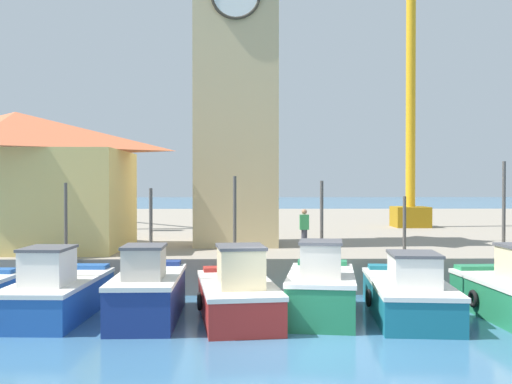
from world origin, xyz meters
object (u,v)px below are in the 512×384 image
object	(u,v)px
warehouse_left	(16,179)
fishing_boat_left_outer	(58,292)
fishing_boat_mid_right	(408,294)
fishing_boat_mid_left	(237,294)
fishing_boat_left_inner	(148,292)
port_crane_far	(411,89)
clock_tower	(236,69)
fishing_boat_center	(321,290)
dock_worker_near_tower	(304,230)

from	to	relation	value
warehouse_left	fishing_boat_left_outer	bearing A→B (deg)	-60.52
fishing_boat_mid_right	warehouse_left	world-z (taller)	warehouse_left
fishing_boat_mid_left	fishing_boat_mid_right	bearing A→B (deg)	2.21
fishing_boat_left_inner	port_crane_far	xyz separation A→B (m)	(12.56, 18.68, 8.64)
fishing_boat_mid_left	clock_tower	world-z (taller)	clock_tower
fishing_boat_left_outer	fishing_boat_left_inner	distance (m)	2.69
port_crane_far	warehouse_left	bearing A→B (deg)	-147.96
fishing_boat_center	dock_worker_near_tower	world-z (taller)	fishing_boat_center
clock_tower	dock_worker_near_tower	world-z (taller)	clock_tower
fishing_boat_mid_left	dock_worker_near_tower	world-z (taller)	fishing_boat_mid_left
fishing_boat_mid_left	fishing_boat_mid_right	world-z (taller)	fishing_boat_mid_left
fishing_boat_left_outer	fishing_boat_center	size ratio (longest dim) A/B	1.15
fishing_boat_left_outer	clock_tower	size ratio (longest dim) A/B	0.32
fishing_boat_center	warehouse_left	world-z (taller)	warehouse_left
fishing_boat_left_inner	fishing_boat_mid_right	distance (m)	7.42
fishing_boat_center	port_crane_far	xyz separation A→B (m)	(7.66, 18.48, 8.63)
fishing_boat_mid_left	fishing_boat_mid_right	size ratio (longest dim) A/B	0.95
fishing_boat_left_inner	clock_tower	distance (m)	11.83
fishing_boat_left_inner	port_crane_far	bearing A→B (deg)	56.08
dock_worker_near_tower	port_crane_far	bearing A→B (deg)	59.91
fishing_boat_left_outer	dock_worker_near_tower	xyz separation A→B (m)	(7.59, 5.08, 1.39)
clock_tower	port_crane_far	bearing A→B (deg)	44.86
fishing_boat_mid_right	port_crane_far	xyz separation A→B (m)	(5.15, 18.43, 8.76)
fishing_boat_left_outer	fishing_boat_mid_right	distance (m)	10.07
port_crane_far	dock_worker_near_tower	bearing A→B (deg)	-120.09
clock_tower	fishing_boat_left_outer	bearing A→B (deg)	-121.77
port_crane_far	dock_worker_near_tower	xyz separation A→B (m)	(-7.63, -13.16, -7.33)
fishing_boat_mid_right	dock_worker_near_tower	size ratio (longest dim) A/B	3.34
fishing_boat_left_outer	warehouse_left	distance (m)	8.10
fishing_boat_center	fishing_boat_mid_right	size ratio (longest dim) A/B	0.80
fishing_boat_left_inner	dock_worker_near_tower	xyz separation A→B (m)	(4.93, 5.52, 1.31)
fishing_boat_mid_right	dock_worker_near_tower	xyz separation A→B (m)	(-2.48, 5.27, 1.43)
fishing_boat_mid_left	clock_tower	distance (m)	11.61
fishing_boat_left_inner	port_crane_far	world-z (taller)	port_crane_far
fishing_boat_left_inner	fishing_boat_left_outer	bearing A→B (deg)	170.59
fishing_boat_mid_left	warehouse_left	xyz separation A→B (m)	(-8.80, 6.82, 3.30)
warehouse_left	dock_worker_near_tower	bearing A→B (deg)	-6.92
port_crane_far	fishing_boat_left_inner	bearing A→B (deg)	-123.92
fishing_boat_center	dock_worker_near_tower	distance (m)	5.48
fishing_boat_center	dock_worker_near_tower	bearing A→B (deg)	89.58
fishing_boat_mid_right	clock_tower	size ratio (longest dim) A/B	0.34
fishing_boat_left_inner	clock_tower	world-z (taller)	clock_tower
fishing_boat_mid_left	dock_worker_near_tower	bearing A→B (deg)	66.05
fishing_boat_mid_left	fishing_boat_center	xyz separation A→B (m)	(2.39, 0.14, 0.08)
fishing_boat_left_outer	port_crane_far	xyz separation A→B (m)	(15.21, 18.24, 8.72)
clock_tower	port_crane_far	distance (m)	14.42
fishing_boat_mid_right	port_crane_far	size ratio (longest dim) A/B	0.27
fishing_boat_center	dock_worker_near_tower	xyz separation A→B (m)	(0.04, 5.32, 1.30)
fishing_boat_left_outer	fishing_boat_mid_left	size ratio (longest dim) A/B	0.98
fishing_boat_mid_right	clock_tower	xyz separation A→B (m)	(-5.06, 8.27, 7.99)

